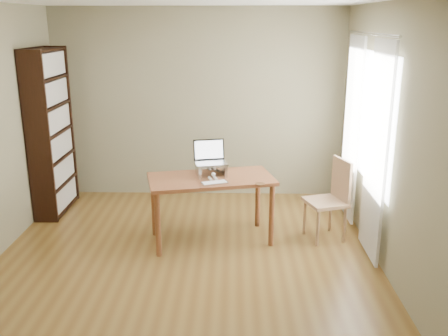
% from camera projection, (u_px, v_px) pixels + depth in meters
% --- Properties ---
extents(room, '(4.04, 4.54, 2.64)m').
position_uv_depth(room, '(185.00, 142.00, 4.75)').
color(room, brown).
rests_on(room, ground).
extents(bookshelf, '(0.30, 0.90, 2.10)m').
position_uv_depth(bookshelf, '(51.00, 132.00, 6.33)').
color(bookshelf, black).
rests_on(bookshelf, ground).
extents(curtains, '(0.03, 1.90, 2.25)m').
position_uv_depth(curtains, '(363.00, 138.00, 5.50)').
color(curtains, silver).
rests_on(curtains, ground).
extents(desk, '(1.48, 0.97, 0.75)m').
position_uv_depth(desk, '(211.00, 186.00, 5.53)').
color(desk, brown).
rests_on(desk, ground).
extents(laptop_stand, '(0.32, 0.25, 0.13)m').
position_uv_depth(laptop_stand, '(211.00, 168.00, 5.55)').
color(laptop_stand, silver).
rests_on(laptop_stand, desk).
extents(laptop, '(0.40, 0.36, 0.25)m').
position_uv_depth(laptop, '(211.00, 157.00, 5.58)').
color(laptop, silver).
rests_on(laptop, laptop_stand).
extents(keyboard, '(0.30, 0.21, 0.02)m').
position_uv_depth(keyboard, '(214.00, 183.00, 5.29)').
color(keyboard, silver).
rests_on(keyboard, desk).
extents(coaster, '(0.10, 0.10, 0.01)m').
position_uv_depth(coaster, '(260.00, 184.00, 5.27)').
color(coaster, brown).
rests_on(coaster, desk).
extents(cat, '(0.24, 0.48, 0.15)m').
position_uv_depth(cat, '(210.00, 169.00, 5.59)').
color(cat, '#473F37').
rests_on(cat, desk).
extents(chair, '(0.52, 0.52, 0.93)m').
position_uv_depth(chair, '(332.00, 197.00, 5.61)').
color(chair, '#A07D57').
rests_on(chair, ground).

